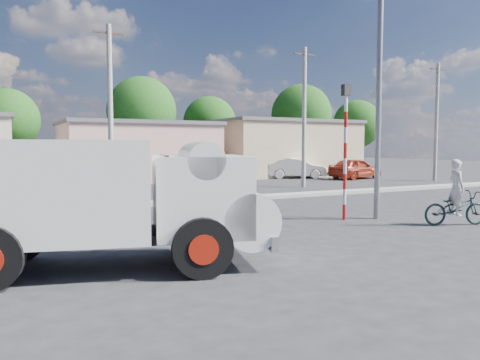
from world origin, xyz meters
name	(u,v)px	position (x,y,z in m)	size (l,w,h in m)	color
ground_plane	(287,236)	(0.00, 0.00, 0.00)	(120.00, 120.00, 0.00)	#262628
median	(182,202)	(0.00, 8.00, 0.08)	(40.00, 0.80, 0.16)	#99968E
truck	(115,198)	(-4.77, -1.14, 1.40)	(6.45, 3.69, 2.52)	black
bicycle	(456,208)	(5.52, -0.87, 0.53)	(0.70, 2.00, 1.05)	black
cyclist	(456,197)	(5.52, -0.87, 0.85)	(0.62, 0.41, 1.70)	silver
car_cream	(296,168)	(12.79, 18.33, 0.74)	(1.56, 4.47, 1.47)	silver
car_red	(355,168)	(16.28, 15.85, 0.75)	(1.78, 4.43, 1.51)	#A22D17
traffic_pole	(345,140)	(3.20, 1.50, 2.59)	(0.28, 0.18, 4.36)	red
streetlight	(376,66)	(4.14, 1.20, 4.96)	(2.34, 0.22, 9.00)	slate
building_row	(125,150)	(1.10, 22.00, 2.13)	(37.80, 7.30, 4.44)	beige
tree_row	(179,116)	(7.45, 28.53, 4.96)	(51.24, 7.43, 8.42)	#38281E
utility_poles	(213,114)	(3.25, 12.00, 4.07)	(35.40, 0.24, 8.00)	#99968E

